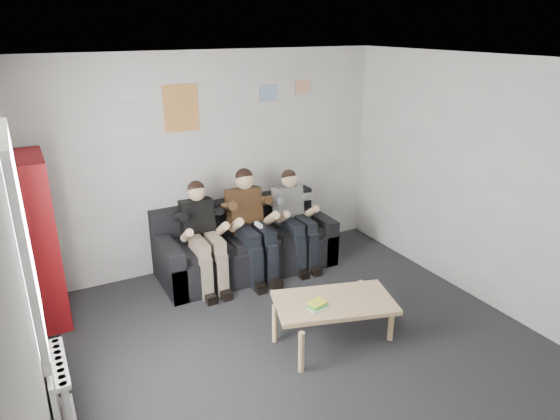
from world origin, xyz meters
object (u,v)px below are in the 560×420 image
object	(u,v)px
bookshelf	(43,240)
coffee_table	(334,305)
sofa	(245,246)
person_right	(295,219)
person_middle	(252,226)
person_left	(204,237)

from	to	relation	value
bookshelf	coffee_table	bearing A→B (deg)	-36.83
sofa	person_right	bearing A→B (deg)	-17.69
coffee_table	person_right	xyz separation A→B (m)	(0.51, 1.66, 0.23)
coffee_table	bookshelf	bearing A→B (deg)	143.02
coffee_table	person_middle	distance (m)	1.68
sofa	person_right	xyz separation A→B (m)	(0.62, -0.20, 0.33)
person_right	bookshelf	bearing A→B (deg)	177.67
coffee_table	person_left	xyz separation A→B (m)	(-0.73, 1.66, 0.24)
person_left	person_right	world-z (taller)	person_left
coffee_table	person_right	bearing A→B (deg)	73.05
sofa	person_left	size ratio (longest dim) A/B	1.73
bookshelf	person_left	world-z (taller)	bookshelf
person_right	coffee_table	bearing A→B (deg)	-106.37
bookshelf	person_right	world-z (taller)	bookshelf
sofa	person_right	size ratio (longest dim) A/B	1.77
person_left	person_middle	size ratio (longest dim) A/B	0.95
sofa	person_left	bearing A→B (deg)	-162.16
bookshelf	person_right	xyz separation A→B (m)	(2.90, -0.15, -0.26)
person_left	person_right	distance (m)	1.23
bookshelf	person_right	distance (m)	2.92
sofa	person_middle	bearing A→B (deg)	-90.00
coffee_table	person_left	size ratio (longest dim) A/B	0.90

